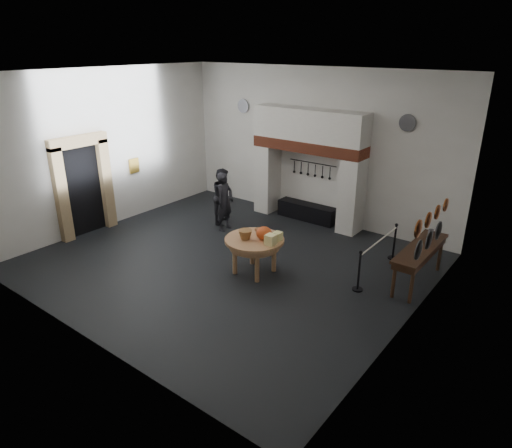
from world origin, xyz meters
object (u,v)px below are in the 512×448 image
Objects in this scene: work_table at (254,240)px; barrier_post_near at (359,272)px; visitor_near at (225,202)px; barrier_post_far at (394,242)px; visitor_far at (223,196)px; iron_range at (307,212)px; side_table at (421,248)px.

work_table is 2.47m from barrier_post_near.
visitor_near is 1.89× the size of barrier_post_far.
barrier_post_near is (4.67, -0.89, -0.40)m from visitor_near.
barrier_post_far is at bearing -110.91° from visitor_far.
visitor_near reaches higher than iron_range.
visitor_near is 0.78× the size of side_table.
barrier_post_near is 1.00× the size of barrier_post_far.
barrier_post_far is at bearing -79.74° from visitor_near.
iron_range is 2.68m from visitor_near.
work_table is at bearing -155.25° from visitor_far.
barrier_post_near is at bearing 17.28° from work_table.
barrier_post_far is (0.00, 2.00, 0.00)m from barrier_post_near.
visitor_far reaches higher than work_table.
barrier_post_near reaches higher than work_table.
work_table reaches higher than iron_range.
barrier_post_near is (3.19, -3.03, 0.20)m from iron_range.
work_table is 0.63× the size of side_table.
work_table is 0.83× the size of visitor_far.
visitor_near is 1.02× the size of visitor_far.
barrier_post_near and barrier_post_far have the same top height.
visitor_near is 5.58m from side_table.
visitor_near is at bearing -124.55° from iron_range.
barrier_post_near is at bearing -90.00° from barrier_post_far.
barrier_post_near is (-0.91, -1.11, -0.42)m from side_table.
iron_range is 1.13× the size of visitor_far.
work_table is at bearing -77.15° from iron_range.
work_table is 3.73m from side_table.
work_table is at bearing -150.46° from side_table.
visitor_far is at bearing 41.82° from visitor_near.
barrier_post_near is (5.07, -1.29, -0.39)m from visitor_far.
visitor_far is 1.86× the size of barrier_post_near.
side_table is at bearing -120.59° from visitor_far.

